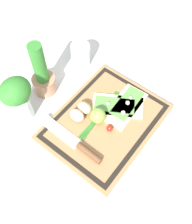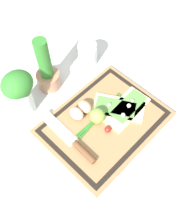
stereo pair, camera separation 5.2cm
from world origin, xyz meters
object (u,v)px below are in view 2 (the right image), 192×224
herb_pot (47,72)px  lime (97,116)px  egg_pink (77,114)px  cherry_tomato_red (108,129)px  pizza_slice_near (126,108)px  herb_glass (20,90)px  pizza_slice_far (118,108)px  sauce_jar (88,55)px  knife (76,144)px  egg_brown (85,107)px

herb_pot → lime: bearing=-87.9°
egg_pink → cherry_tomato_red: size_ratio=2.47×
pizza_slice_near → herb_glass: 0.39m
lime → herb_pot: 0.26m
pizza_slice_near → pizza_slice_far: (-0.02, 0.02, 0.00)m
herb_pot → herb_glass: (-0.13, -0.02, 0.04)m
lime → sauce_jar: size_ratio=0.55×
pizza_slice_near → knife: size_ratio=0.73×
egg_pink → herb_pot: size_ratio=0.24×
pizza_slice_far → herb_pot: 0.30m
knife → egg_brown: bearing=33.0°
pizza_slice_far → sauce_jar: (0.09, 0.26, 0.02)m
egg_pink → herb_pot: bearing=80.3°
knife → herb_pot: (0.12, 0.28, 0.06)m
lime → herb_glass: size_ratio=0.29×
lime → sauce_jar: bearing=51.7°
pizza_slice_far → sauce_jar: sauce_jar is taller
pizza_slice_near → sauce_jar: sauce_jar is taller
egg_pink → sauce_jar: 0.28m
pizza_slice_near → egg_brown: size_ratio=3.38×
egg_pink → sauce_jar: size_ratio=0.57×
pizza_slice_far → egg_brown: bearing=136.6°
lime → cherry_tomato_red: size_ratio=2.40×
pizza_slice_near → pizza_slice_far: same height
egg_brown → cherry_tomato_red: egg_brown is taller
knife → sauce_jar: sauce_jar is taller
lime → herb_pot: size_ratio=0.24×
knife → lime: bearing=8.5°
sauce_jar → cherry_tomato_red: bearing=-123.3°
egg_brown → lime: lime is taller
pizza_slice_far → herb_pot: (-0.10, 0.28, 0.06)m
lime → herb_pot: bearing=92.1°
egg_pink → pizza_slice_near: bearing=-36.1°
pizza_slice_far → knife: bearing=178.7°
egg_brown → egg_pink: (-0.04, 0.00, 0.00)m
cherry_tomato_red → herb_pot: 0.32m
egg_brown → herb_pot: herb_pot is taller
pizza_slice_near → cherry_tomato_red: bearing=-174.5°
sauce_jar → herb_glass: bearing=179.5°
knife → sauce_jar: 0.40m
pizza_slice_near → lime: bearing=156.6°
cherry_tomato_red → herb_glass: size_ratio=0.12×
pizza_slice_near → knife: (-0.23, 0.03, 0.00)m
pizza_slice_near → knife: 0.24m
pizza_slice_far → egg_pink: 0.16m
lime → herb_pot: (-0.01, 0.26, 0.04)m
cherry_tomato_red → sauce_jar: sauce_jar is taller
egg_pink → herb_glass: (-0.10, 0.17, 0.08)m
egg_brown → herb_glass: size_ratio=0.29×
pizza_slice_near → egg_pink: egg_pink is taller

